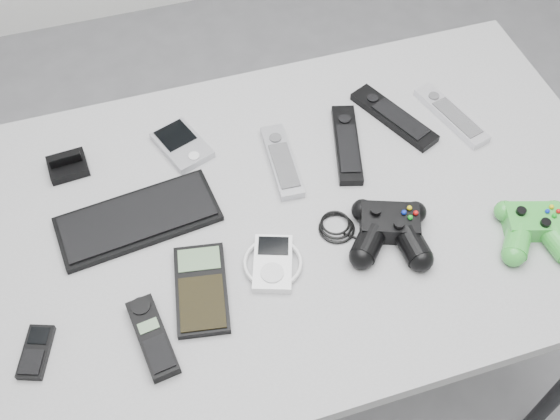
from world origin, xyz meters
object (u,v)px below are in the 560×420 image
object	(u,v)px
remote_black_a	(347,144)
mobile_phone	(36,352)
remote_silver_b	(451,115)
remote_black_b	(394,117)
pda	(182,145)
pda_keyboard	(138,219)
controller_green	(535,227)
controller_black	(390,229)
remote_silver_a	(282,161)
desk	(308,226)
mp3_player	(273,263)
cordless_handset	(153,337)
calculator	(201,289)

from	to	relation	value
remote_black_a	mobile_phone	size ratio (longest dim) A/B	2.22
remote_silver_b	remote_black_b	bearing A→B (deg)	150.20
pda	pda_keyboard	bearing A→B (deg)	-146.98
pda	controller_green	distance (m)	0.69
pda	remote_black_b	xyz separation A→B (m)	(0.44, -0.06, 0.00)
pda	controller_black	xyz separation A→B (m)	(0.31, -0.32, 0.02)
remote_silver_a	controller_green	distance (m)	0.49
desk	mp3_player	world-z (taller)	mp3_player
remote_black_b	remote_silver_a	bearing A→B (deg)	165.91
remote_silver_a	cordless_handset	xyz separation A→B (m)	(-0.31, -0.30, 0.00)
remote_black_a	controller_green	xyz separation A→B (m)	(0.25, -0.30, 0.01)
remote_black_a	calculator	xyz separation A→B (m)	(-0.36, -0.24, -0.00)
remote_black_a	mp3_player	xyz separation A→B (m)	(-0.22, -0.22, -0.00)
controller_black	desk	bearing A→B (deg)	156.28
pda	mp3_player	distance (m)	0.33
pda_keyboard	pda	bearing A→B (deg)	46.63
desk	remote_black_b	world-z (taller)	remote_black_b
remote_black_b	controller_green	xyz separation A→B (m)	(0.13, -0.34, 0.01)
pda	controller_green	world-z (taller)	controller_green
cordless_handset	remote_black_b	bearing A→B (deg)	23.27
remote_silver_a	remote_black_a	distance (m)	0.14
mobile_phone	mp3_player	distance (m)	0.41
remote_silver_a	calculator	size ratio (longest dim) A/B	1.06
remote_silver_b	controller_black	size ratio (longest dim) A/B	0.75
desk	calculator	xyz separation A→B (m)	(-0.24, -0.12, 0.08)
remote_black_b	mobile_phone	world-z (taller)	remote_black_b
cordless_handset	mp3_player	bearing A→B (deg)	11.14
remote_black_a	cordless_handset	size ratio (longest dim) A/B	1.38
pda	mobile_phone	distance (m)	0.49
pda_keyboard	cordless_handset	bearing A→B (deg)	-100.76
controller_black	remote_black_a	bearing A→B (deg)	109.14
controller_black	controller_green	xyz separation A→B (m)	(0.25, -0.07, -0.00)
mobile_phone	controller_green	xyz separation A→B (m)	(0.88, -0.03, 0.02)
mobile_phone	pda	bearing A→B (deg)	68.42
remote_black_b	desk	bearing A→B (deg)	-170.90
remote_silver_b	mp3_player	distance (m)	0.52
remote_black_a	remote_silver_b	xyz separation A→B (m)	(0.24, 0.01, -0.00)
calculator	controller_green	distance (m)	0.60
desk	remote_silver_b	xyz separation A→B (m)	(0.36, 0.13, 0.08)
remote_silver_b	controller_green	size ratio (longest dim) A/B	1.28
desk	controller_black	size ratio (longest dim) A/B	4.81
pda_keyboard	controller_green	size ratio (longest dim) A/B	1.97
desk	controller_black	world-z (taller)	controller_black
remote_black_b	remote_silver_b	distance (m)	0.12
remote_silver_a	mp3_player	distance (m)	0.24
cordless_handset	pda	bearing A→B (deg)	63.58
mp3_player	remote_black_b	bearing A→B (deg)	56.71
remote_silver_b	remote_silver_a	bearing A→B (deg)	167.23
calculator	mobile_phone	bearing A→B (deg)	-163.57
cordless_handset	calculator	bearing A→B (deg)	26.34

